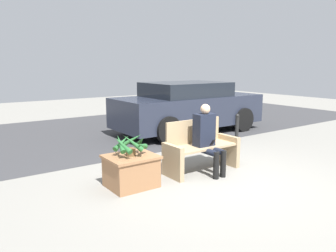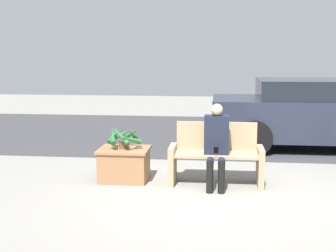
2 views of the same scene
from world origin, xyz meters
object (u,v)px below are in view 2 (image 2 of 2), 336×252
bench (216,156)px  planter_box (124,163)px  person_seated (216,142)px  potted_plant (123,136)px  parked_car (317,114)px

bench → planter_box: bench is taller
bench → person_seated: bearing=-89.4°
potted_plant → parked_car: size_ratio=0.13×
potted_plant → parked_car: (3.56, 2.94, 0.03)m
bench → person_seated: size_ratio=1.14×
planter_box → potted_plant: 0.43m
planter_box → potted_plant: potted_plant is taller
planter_box → bench: bearing=-0.6°
person_seated → potted_plant: 1.48m
person_seated → parked_car: (2.09, 3.14, 0.05)m
potted_plant → parked_car: parked_car is taller
planter_box → parked_car: size_ratio=0.18×
potted_plant → person_seated: bearing=-7.7°
bench → parked_car: (2.09, 2.95, 0.32)m
potted_plant → planter_box: bearing=19.7°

